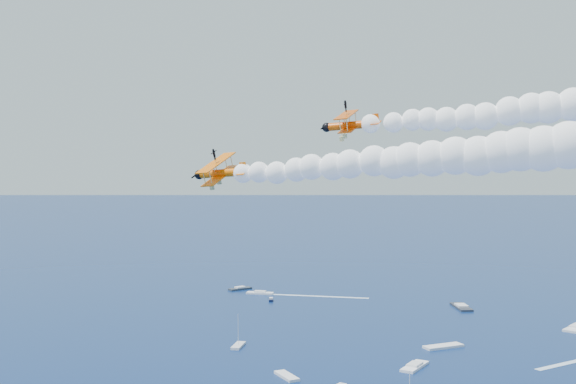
% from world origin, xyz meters
% --- Properties ---
extents(biplane_lead, '(10.12, 11.57, 7.78)m').
position_xyz_m(biplane_lead, '(2.86, 18.00, 60.06)').
color(biplane_lead, '#E65004').
extents(biplane_trail, '(9.09, 10.83, 8.50)m').
position_xyz_m(biplane_trail, '(-11.72, 6.83, 53.41)').
color(biplane_trail, '#FF6C05').
extents(smoke_trail_lead, '(50.85, 22.37, 9.46)m').
position_xyz_m(smoke_trail_lead, '(27.54, 22.54, 61.93)').
color(smoke_trail_lead, white).
extents(smoke_trail_trail, '(50.25, 11.42, 9.46)m').
position_xyz_m(smoke_trail_trail, '(13.33, 8.35, 55.28)').
color(smoke_trail_trail, white).
extents(spectator_boats, '(238.03, 185.38, 0.70)m').
position_xyz_m(spectator_boats, '(-1.67, 114.82, 0.35)').
color(spectator_boats, black).
rests_on(spectator_boats, ground).
extents(boat_wakes, '(130.27, 73.65, 0.04)m').
position_xyz_m(boat_wakes, '(-26.07, 162.03, 0.03)').
color(boat_wakes, white).
rests_on(boat_wakes, ground).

